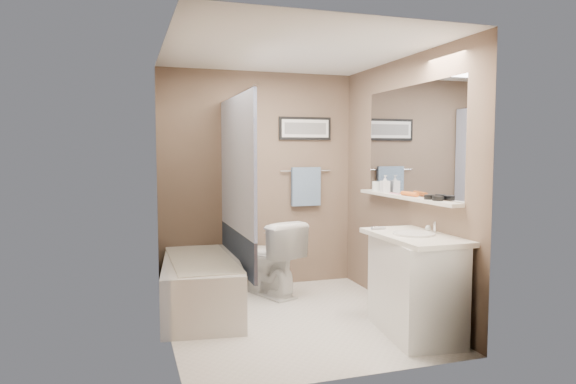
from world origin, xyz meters
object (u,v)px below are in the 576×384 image
object	(u,v)px
bathtub	(202,285)
candle_bowl_far	(429,197)
hair_brush_front	(410,194)
candle_bowl_near	(438,198)
vanity	(415,287)
glass_jar	(376,186)
soap_bottle	(385,184)
toilet	(269,257)

from	to	relation	value
bathtub	candle_bowl_far	distance (m)	2.25
hair_brush_front	candle_bowl_near	bearing A→B (deg)	-90.00
candle_bowl_far	vanity	bearing A→B (deg)	-151.52
glass_jar	soap_bottle	xyz separation A→B (m)	(0.00, -0.19, 0.04)
candle_bowl_near	candle_bowl_far	xyz separation A→B (m)	(0.00, 0.12, 0.00)
soap_bottle	hair_brush_front	bearing A→B (deg)	-90.00
bathtub	soap_bottle	distance (m)	2.04
vanity	glass_jar	size ratio (longest dim) A/B	9.00
vanity	candle_bowl_far	world-z (taller)	candle_bowl_far
vanity	candle_bowl_near	world-z (taller)	candle_bowl_near
vanity	glass_jar	world-z (taller)	glass_jar
hair_brush_front	soap_bottle	bearing A→B (deg)	90.00
bathtub	vanity	size ratio (longest dim) A/B	1.67
bathtub	candle_bowl_far	bearing A→B (deg)	-23.84
bathtub	soap_bottle	world-z (taller)	soap_bottle
vanity	soap_bottle	bearing A→B (deg)	85.27
bathtub	glass_jar	xyz separation A→B (m)	(1.79, -0.08, 0.92)
bathtub	hair_brush_front	distance (m)	2.12
toilet	candle_bowl_near	size ratio (longest dim) A/B	8.91
vanity	glass_jar	bearing A→B (deg)	87.33
bathtub	vanity	xyz separation A→B (m)	(1.60, -1.15, 0.15)
hair_brush_front	soap_bottle	world-z (taller)	soap_bottle
candle_bowl_near	hair_brush_front	distance (m)	0.44
toilet	candle_bowl_far	world-z (taller)	candle_bowl_far
soap_bottle	bathtub	bearing A→B (deg)	171.32
hair_brush_front	toilet	bearing A→B (deg)	133.14
hair_brush_front	soap_bottle	distance (m)	0.47
soap_bottle	toilet	bearing A→B (deg)	148.46
toilet	soap_bottle	size ratio (longest dim) A/B	4.71
bathtub	candle_bowl_near	xyz separation A→B (m)	(1.79, -1.17, 0.89)
vanity	toilet	bearing A→B (deg)	126.20
bathtub	toilet	bearing A→B (deg)	31.48
bathtub	candle_bowl_far	world-z (taller)	candle_bowl_far
toilet	candle_bowl_near	world-z (taller)	candle_bowl_near
bathtub	soap_bottle	bearing A→B (deg)	-2.04
candle_bowl_far	bathtub	bearing A→B (deg)	149.52
toilet	candle_bowl_near	xyz separation A→B (m)	(1.02, -1.53, 0.73)
toilet	glass_jar	size ratio (longest dim) A/B	8.01
candle_bowl_near	soap_bottle	size ratio (longest dim) A/B	0.53
toilet	candle_bowl_far	xyz separation A→B (m)	(1.02, -1.40, 0.73)
bathtub	vanity	bearing A→B (deg)	-29.09
soap_bottle	glass_jar	bearing A→B (deg)	90.00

